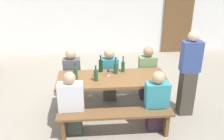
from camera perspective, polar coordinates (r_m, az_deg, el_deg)
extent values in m
plane|color=gray|center=(4.85, 0.00, -9.80)|extent=(24.00, 24.00, 0.00)
cube|color=white|center=(7.69, -2.25, 15.52)|extent=(14.00, 0.20, 3.20)
cube|color=brown|center=(8.10, 15.06, 11.20)|extent=(0.90, 0.06, 2.10)
cube|color=brown|center=(4.50, 0.00, -2.05)|extent=(1.99, 0.79, 0.05)
cylinder|color=brown|center=(4.41, -11.73, -8.69)|extent=(0.07, 0.07, 0.70)
cylinder|color=brown|center=(4.55, 12.05, -7.67)|extent=(0.07, 0.07, 0.70)
cylinder|color=brown|center=(4.98, -10.92, -4.63)|extent=(0.07, 0.07, 0.70)
cylinder|color=brown|center=(5.10, 10.03, -3.85)|extent=(0.07, 0.07, 0.70)
cube|color=brown|center=(4.04, 0.81, -10.07)|extent=(1.89, 0.30, 0.04)
cube|color=brown|center=(4.19, -11.13, -12.97)|extent=(0.06, 0.24, 0.41)
cube|color=brown|center=(4.32, 12.30, -11.83)|extent=(0.06, 0.24, 0.41)
cube|color=brown|center=(5.25, -0.62, -1.71)|extent=(1.89, 0.30, 0.04)
cube|color=brown|center=(5.36, -9.70, -4.17)|extent=(0.06, 0.24, 0.41)
cube|color=brown|center=(5.46, 8.30, -3.52)|extent=(0.06, 0.24, 0.41)
cylinder|color=#234C2D|center=(4.62, 0.84, 0.42)|extent=(0.08, 0.08, 0.21)
cylinder|color=#234C2D|center=(4.56, 0.85, 2.19)|extent=(0.03, 0.03, 0.09)
cylinder|color=black|center=(4.54, 0.86, 2.81)|extent=(0.03, 0.03, 0.01)
cylinder|color=#234C2D|center=(4.34, -3.75, -1.25)|extent=(0.07, 0.07, 0.20)
cylinder|color=#234C2D|center=(4.28, -3.80, 0.42)|extent=(0.03, 0.03, 0.07)
cylinder|color=black|center=(4.27, -3.81, 0.95)|extent=(0.03, 0.03, 0.01)
cylinder|color=#234C2D|center=(4.69, 2.57, 0.75)|extent=(0.07, 0.07, 0.20)
cylinder|color=#234C2D|center=(4.64, 2.61, 2.46)|extent=(0.02, 0.02, 0.10)
cylinder|color=black|center=(4.62, 2.62, 3.10)|extent=(0.03, 0.03, 0.01)
cylinder|color=#234C2D|center=(4.43, -8.48, -0.77)|extent=(0.07, 0.07, 0.22)
cylinder|color=#234C2D|center=(4.38, -8.60, 0.99)|extent=(0.03, 0.03, 0.07)
cylinder|color=black|center=(4.36, -8.63, 1.49)|extent=(0.03, 0.03, 0.01)
cylinder|color=#143319|center=(4.69, -2.62, 0.96)|extent=(0.08, 0.08, 0.24)
cylinder|color=#143319|center=(4.63, -2.66, 2.79)|extent=(0.03, 0.03, 0.08)
cylinder|color=black|center=(4.61, -2.67, 3.34)|extent=(0.03, 0.03, 0.01)
cylinder|color=silver|center=(4.54, -3.83, -1.47)|extent=(0.06, 0.06, 0.01)
cylinder|color=silver|center=(4.52, -3.84, -0.95)|extent=(0.01, 0.01, 0.08)
cone|color=maroon|center=(4.48, -3.87, 0.10)|extent=(0.06, 0.06, 0.10)
cylinder|color=silver|center=(4.56, -0.87, -1.30)|extent=(0.06, 0.06, 0.01)
cylinder|color=silver|center=(4.54, -0.87, -0.83)|extent=(0.01, 0.01, 0.08)
cone|color=maroon|center=(4.51, -0.88, 0.03)|extent=(0.06, 0.06, 0.07)
cube|color=#374338|center=(4.28, -9.10, -11.55)|extent=(0.31, 0.24, 0.45)
cube|color=silver|center=(4.04, -9.52, -6.14)|extent=(0.41, 0.20, 0.48)
sphere|color=tan|center=(3.88, -9.85, -1.83)|extent=(0.19, 0.19, 0.19)
cube|color=#3C2736|center=(4.39, 10.00, -10.65)|extent=(0.29, 0.24, 0.45)
cube|color=teal|center=(4.16, 10.42, -5.65)|extent=(0.39, 0.20, 0.43)
sphere|color=tan|center=(4.02, 10.74, -1.71)|extent=(0.21, 0.21, 0.21)
cube|color=#4C3F36|center=(5.21, -8.94, -4.72)|extent=(0.25, 0.24, 0.45)
cube|color=#4C515B|center=(5.01, -9.27, 0.00)|extent=(0.34, 0.20, 0.48)
sphere|color=tan|center=(4.88, -9.54, 3.74)|extent=(0.21, 0.21, 0.21)
cube|color=#565248|center=(5.20, -0.58, -4.45)|extent=(0.27, 0.24, 0.45)
cube|color=teal|center=(5.01, -0.60, 0.20)|extent=(0.36, 0.20, 0.47)
sphere|color=tan|center=(4.88, -0.62, 3.90)|extent=(0.22, 0.22, 0.22)
cube|color=#2E2B51|center=(5.31, 7.92, -4.09)|extent=(0.27, 0.24, 0.45)
cube|color=#729966|center=(5.11, 8.20, 0.56)|extent=(0.36, 0.20, 0.48)
sphere|color=#A87A5B|center=(4.99, 8.43, 4.23)|extent=(0.21, 0.21, 0.21)
cube|color=#474033|center=(4.83, 16.84, -4.99)|extent=(0.26, 0.24, 0.88)
cube|color=#384C8C|center=(4.55, 17.89, 3.00)|extent=(0.34, 0.20, 0.55)
sphere|color=beige|center=(4.44, 18.48, 7.51)|extent=(0.19, 0.19, 0.19)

